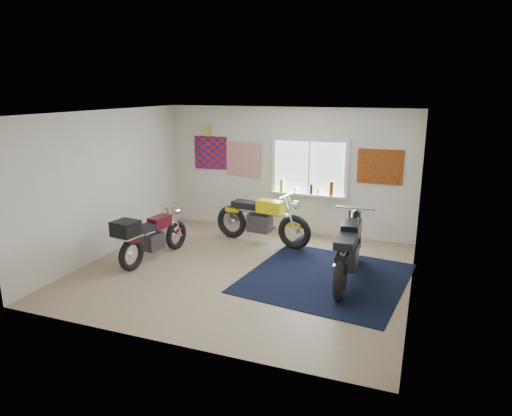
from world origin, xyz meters
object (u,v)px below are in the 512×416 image
at_px(black_chrome_bike, 348,252).
at_px(navy_rug, 326,278).
at_px(maroon_tourer, 149,236).
at_px(yellow_triumph, 262,220).

bearing_deg(black_chrome_bike, navy_rug, 95.20).
relative_size(navy_rug, maroon_tourer, 1.43).
relative_size(black_chrome_bike, maroon_tourer, 1.20).
bearing_deg(maroon_tourer, yellow_triumph, -34.69).
xyz_separation_m(navy_rug, black_chrome_bike, (0.34, 0.04, 0.48)).
distance_m(black_chrome_bike, maroon_tourer, 3.54).
height_order(navy_rug, maroon_tourer, maroon_tourer).
bearing_deg(black_chrome_bike, yellow_triumph, 55.92).
distance_m(navy_rug, yellow_triumph, 2.15).
distance_m(navy_rug, maroon_tourer, 3.23).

